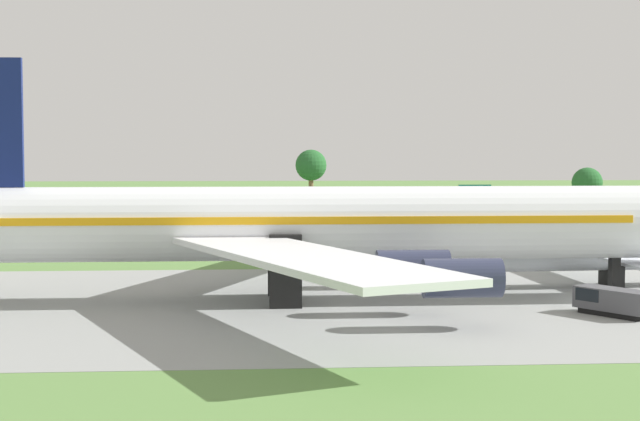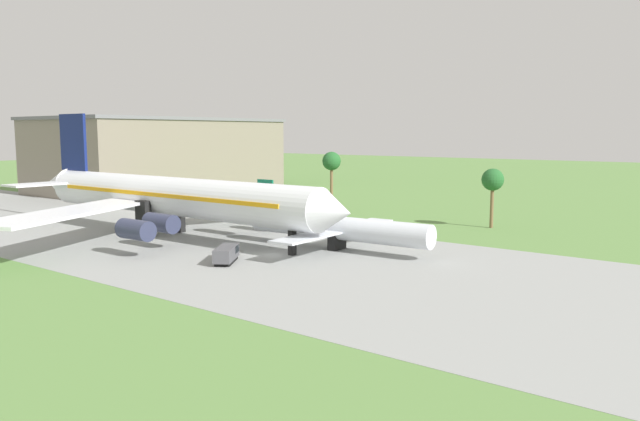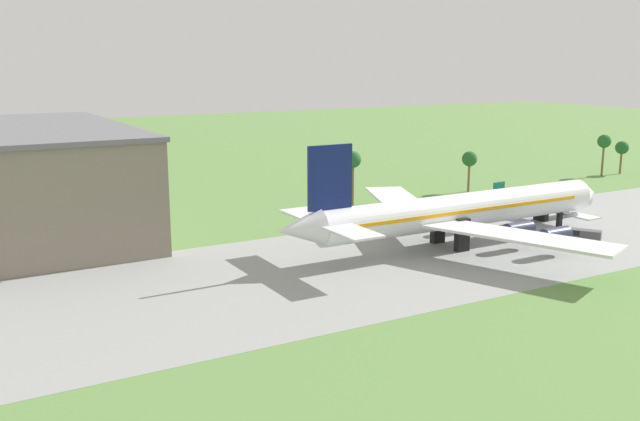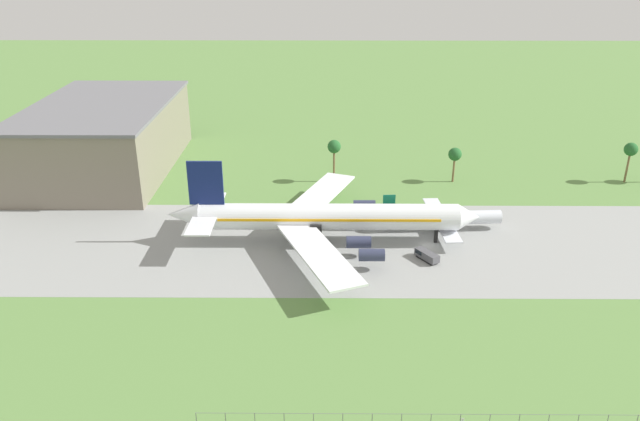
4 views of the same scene
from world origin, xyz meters
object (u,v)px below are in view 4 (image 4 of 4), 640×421
object	(u,v)px
jet_airliner	(323,217)
terminal_building	(105,137)
regional_aircraft	(441,218)
baggage_tug	(426,255)

from	to	relation	value
jet_airliner	terminal_building	world-z (taller)	terminal_building
jet_airliner	terminal_building	size ratio (longest dim) A/B	1.10
jet_airliner	regional_aircraft	bearing A→B (deg)	13.63
regional_aircraft	baggage_tug	xyz separation A→B (m)	(-5.43, -14.72, -1.84)
jet_airliner	baggage_tug	bearing A→B (deg)	-20.94
baggage_tug	jet_airliner	bearing A→B (deg)	159.06
regional_aircraft	terminal_building	bearing A→B (deg)	155.49
jet_airliner	regional_aircraft	world-z (taller)	jet_airliner
baggage_tug	terminal_building	bearing A→B (deg)	146.51
jet_airliner	baggage_tug	size ratio (longest dim) A/B	11.53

